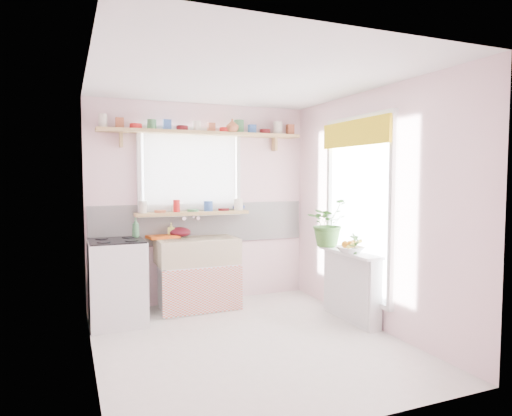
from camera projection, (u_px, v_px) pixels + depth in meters
name	position (u px, v px, depth m)	size (l,w,h in m)	color
room	(274.00, 195.00, 5.33)	(3.20, 3.20, 3.20)	white
sink_unit	(197.00, 273.00, 5.48)	(0.95, 0.65, 1.11)	white
cooker	(117.00, 282.00, 4.89)	(0.58, 0.58, 0.93)	white
radiator_ledge	(351.00, 285.00, 5.03)	(0.22, 0.95, 0.78)	white
windowsill	(193.00, 213.00, 5.60)	(1.40, 0.22, 0.04)	tan
pine_shelf	(204.00, 133.00, 5.58)	(2.52, 0.24, 0.04)	tan
shelf_crockery	(204.00, 127.00, 5.58)	(2.47, 0.11, 0.12)	silver
sill_crockery	(191.00, 207.00, 5.59)	(1.35, 0.11, 0.12)	silver
dish_tray	(162.00, 236.00, 5.50)	(0.36, 0.27, 0.04)	#DC5713
colander	(180.00, 232.00, 5.58)	(0.27, 0.27, 0.12)	#580F1C
jade_plant	(328.00, 222.00, 5.33)	(0.50, 0.43, 0.56)	#3E712D
fruit_bowl	(350.00, 250.00, 4.88)	(0.28, 0.28, 0.07)	white
herb_pot	(355.00, 244.00, 4.79)	(0.12, 0.08, 0.22)	#376327
soap_bottle_sink	(171.00, 230.00, 5.54)	(0.08, 0.08, 0.18)	#EEF56D
sill_cup	(175.00, 208.00, 5.58)	(0.11, 0.11, 0.09)	white
sill_bowl	(238.00, 208.00, 5.89)	(0.17, 0.17, 0.05)	#304A9C
shelf_vase	(232.00, 126.00, 5.66)	(0.16, 0.16, 0.16)	#B65F38
cooker_bottle	(136.00, 228.00, 5.06)	(0.08, 0.08, 0.22)	#3B7749
fruit	(350.00, 244.00, 4.88)	(0.20, 0.14, 0.10)	orange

